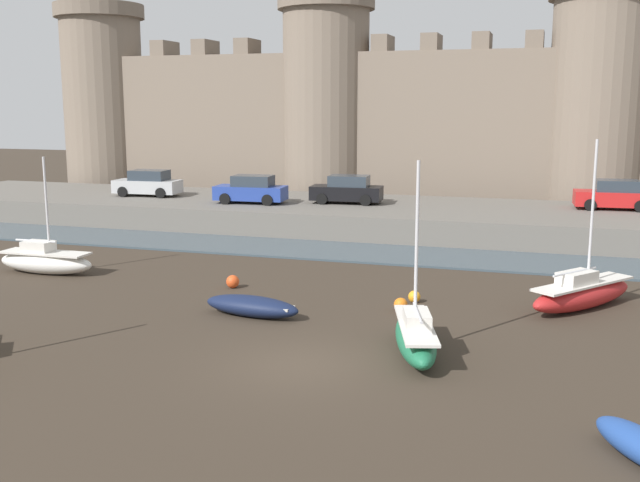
# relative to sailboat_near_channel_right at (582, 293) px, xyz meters

# --- Properties ---
(ground_plane) EXTENTS (160.00, 160.00, 0.00)m
(ground_plane) POSITION_rel_sailboat_near_channel_right_xyz_m (-7.66, -8.45, -0.57)
(ground_plane) COLOR #382D23
(water_channel) EXTENTS (80.00, 4.50, 0.10)m
(water_channel) POSITION_rel_sailboat_near_channel_right_xyz_m (-7.66, 7.19, -0.52)
(water_channel) COLOR #3D4C56
(water_channel) RESTS_ON ground
(quay_road) EXTENTS (65.41, 10.00, 1.41)m
(quay_road) POSITION_rel_sailboat_near_channel_right_xyz_m (-7.66, 14.44, 0.13)
(quay_road) COLOR #666059
(quay_road) RESTS_ON ground
(castle) EXTENTS (60.05, 6.64, 17.40)m
(castle) POSITION_rel_sailboat_near_channel_right_xyz_m (-7.66, 23.48, 5.89)
(castle) COLOR #7A6B5B
(castle) RESTS_ON ground
(sailboat_near_channel_right) EXTENTS (4.10, 4.89, 5.95)m
(sailboat_near_channel_right) POSITION_rel_sailboat_near_channel_right_xyz_m (0.00, 0.00, 0.00)
(sailboat_near_channel_right) COLOR red
(sailboat_near_channel_right) RESTS_ON ground
(rowboat_foreground_right) EXTENTS (3.61, 1.49, 0.71)m
(rowboat_foreground_right) POSITION_rel_sailboat_near_channel_right_xyz_m (-10.76, -4.37, -0.20)
(rowboat_foreground_right) COLOR #141E3D
(rowboat_foreground_right) RESTS_ON ground
(sailboat_midflat_left) EXTENTS (4.43, 1.32, 4.97)m
(sailboat_midflat_left) POSITION_rel_sailboat_near_channel_right_xyz_m (-21.65, -0.94, -0.01)
(sailboat_midflat_left) COLOR silver
(sailboat_midflat_left) RESTS_ON ground
(sailboat_midflat_centre) EXTENTS (2.29, 4.63, 5.59)m
(sailboat_midflat_centre) POSITION_rel_sailboat_near_channel_right_xyz_m (-4.74, -6.65, -0.00)
(sailboat_midflat_centre) COLOR #1E6B47
(sailboat_midflat_centre) RESTS_ON ground
(mooring_buoy_off_centre) EXTENTS (0.52, 0.52, 0.52)m
(mooring_buoy_off_centre) POSITION_rel_sailboat_near_channel_right_xyz_m (-13.00, -0.92, -0.31)
(mooring_buoy_off_centre) COLOR #E04C1E
(mooring_buoy_off_centre) RESTS_ON ground
(mooring_buoy_mid_mud) EXTENTS (0.49, 0.49, 0.49)m
(mooring_buoy_mid_mud) POSITION_rel_sailboat_near_channel_right_xyz_m (-6.04, -2.26, -0.33)
(mooring_buoy_mid_mud) COLOR orange
(mooring_buoy_mid_mud) RESTS_ON ground
(mooring_buoy_near_shore) EXTENTS (0.45, 0.45, 0.45)m
(mooring_buoy_near_shore) POSITION_rel_sailboat_near_channel_right_xyz_m (-5.79, -0.97, -0.35)
(mooring_buoy_near_shore) COLOR orange
(mooring_buoy_near_shore) RESTS_ON ground
(car_quay_east) EXTENTS (4.21, 2.10, 1.62)m
(car_quay_east) POSITION_rel_sailboat_near_channel_right_xyz_m (-17.90, 12.91, 1.62)
(car_quay_east) COLOR #263F99
(car_quay_east) RESTS_ON quay_road
(car_quay_west) EXTENTS (4.21, 2.10, 1.62)m
(car_quay_west) POSITION_rel_sailboat_near_channel_right_xyz_m (-25.39, 14.15, 1.62)
(car_quay_west) COLOR #B2B5B7
(car_quay_west) RESTS_ON quay_road
(car_quay_centre_west) EXTENTS (4.21, 2.10, 1.62)m
(car_quay_centre_west) POSITION_rel_sailboat_near_channel_right_xyz_m (2.07, 16.40, 1.62)
(car_quay_centre_west) COLOR red
(car_quay_centre_west) RESTS_ON quay_road
(car_quay_centre_east) EXTENTS (4.21, 2.10, 1.62)m
(car_quay_centre_east) POSITION_rel_sailboat_near_channel_right_xyz_m (-12.56, 14.51, 1.62)
(car_quay_centre_east) COLOR black
(car_quay_centre_east) RESTS_ON quay_road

